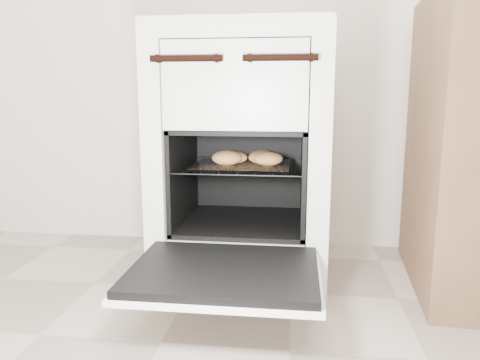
% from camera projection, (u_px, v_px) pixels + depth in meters
% --- Properties ---
extents(stove, '(0.55, 0.61, 0.84)m').
position_uv_depth(stove, '(245.00, 160.00, 1.61)').
color(stove, silver).
rests_on(stove, ground).
extents(oven_door, '(0.49, 0.38, 0.03)m').
position_uv_depth(oven_door, '(224.00, 273.00, 1.20)').
color(oven_door, black).
rests_on(oven_door, stove).
extents(oven_rack, '(0.40, 0.38, 0.01)m').
position_uv_depth(oven_rack, '(243.00, 166.00, 1.55)').
color(oven_rack, black).
rests_on(oven_rack, stove).
extents(foil_sheet, '(0.31, 0.27, 0.01)m').
position_uv_depth(foil_sheet, '(242.00, 165.00, 1.53)').
color(foil_sheet, silver).
rests_on(foil_sheet, oven_rack).
extents(baked_rolls, '(0.26, 0.22, 0.05)m').
position_uv_depth(baked_rolls, '(251.00, 157.00, 1.53)').
color(baked_rolls, tan).
rests_on(baked_rolls, foil_sheet).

